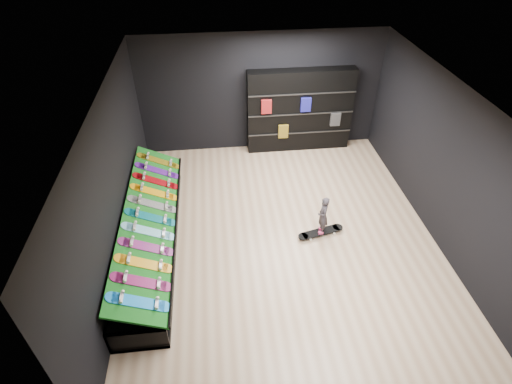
{
  "coord_description": "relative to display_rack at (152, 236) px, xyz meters",
  "views": [
    {
      "loc": [
        -1.18,
        -5.72,
        5.65
      ],
      "look_at": [
        -0.5,
        0.2,
        1.0
      ],
      "focal_mm": 28.0,
      "sensor_mm": 36.0,
      "label": 1
    }
  ],
  "objects": [
    {
      "name": "display_board_2",
      "position": [
        0.06,
        -1.14,
        0.49
      ],
      "size": [
        0.93,
        0.22,
        0.5
      ],
      "primitive_type": null,
      "rotation": [
        0.0,
        0.44,
        0.0
      ],
      "color": "orange",
      "rests_on": "turf_ramp"
    },
    {
      "name": "display_board_8",
      "position": [
        0.06,
        1.14,
        0.49
      ],
      "size": [
        0.93,
        0.22,
        0.5
      ],
      "primitive_type": null,
      "rotation": [
        0.0,
        0.44,
        0.0
      ],
      "color": "red",
      "rests_on": "turf_ramp"
    },
    {
      "name": "wall_left",
      "position": [
        -0.45,
        0.0,
        1.25
      ],
      "size": [
        0.02,
        7.0,
        3.0
      ],
      "primitive_type": "cube",
      "color": "black",
      "rests_on": "ground"
    },
    {
      "name": "display_board_1",
      "position": [
        0.06,
        -1.52,
        0.49
      ],
      "size": [
        0.93,
        0.22,
        0.5
      ],
      "primitive_type": null,
      "rotation": [
        0.0,
        0.44,
        0.0
      ],
      "color": "#E5198C",
      "rests_on": "turf_ramp"
    },
    {
      "name": "display_board_10",
      "position": [
        0.06,
        1.9,
        0.49
      ],
      "size": [
        0.93,
        0.22,
        0.5
      ],
      "primitive_type": null,
      "rotation": [
        0.0,
        0.44,
        0.0
      ],
      "color": "yellow",
      "rests_on": "turf_ramp"
    },
    {
      "name": "wall_front",
      "position": [
        2.55,
        -3.5,
        1.25
      ],
      "size": [
        6.0,
        0.02,
        3.0
      ],
      "primitive_type": "cube",
      "color": "black",
      "rests_on": "ground"
    },
    {
      "name": "ceiling",
      "position": [
        2.55,
        0.0,
        2.75
      ],
      "size": [
        6.0,
        7.0,
        0.01
      ],
      "primitive_type": "cube",
      "color": "white",
      "rests_on": "ground"
    },
    {
      "name": "display_board_6",
      "position": [
        0.06,
        0.38,
        0.49
      ],
      "size": [
        0.93,
        0.22,
        0.5
      ],
      "primitive_type": null,
      "rotation": [
        0.0,
        0.44,
        0.0
      ],
      "color": "black",
      "rests_on": "turf_ramp"
    },
    {
      "name": "display_rack",
      "position": [
        0.0,
        0.0,
        0.0
      ],
      "size": [
        0.9,
        4.5,
        0.5
      ],
      "primitive_type": null,
      "color": "black",
      "rests_on": "ground"
    },
    {
      "name": "back_shelving",
      "position": [
        3.52,
        3.32,
        0.81
      ],
      "size": [
        2.66,
        0.31,
        2.13
      ],
      "primitive_type": "cube",
      "color": "black",
      "rests_on": "ground"
    },
    {
      "name": "floor_skateboard",
      "position": [
        3.33,
        -0.07,
        -0.2
      ],
      "size": [
        1.0,
        0.44,
        0.09
      ],
      "primitive_type": null,
      "rotation": [
        0.0,
        0.0,
        0.24
      ],
      "color": "black",
      "rests_on": "ground"
    },
    {
      "name": "display_board_3",
      "position": [
        0.06,
        -0.76,
        0.49
      ],
      "size": [
        0.93,
        0.22,
        0.5
      ],
      "primitive_type": null,
      "rotation": [
        0.0,
        0.44,
        0.0
      ],
      "color": "#2626BF",
      "rests_on": "turf_ramp"
    },
    {
      "name": "wall_back",
      "position": [
        2.55,
        3.5,
        1.25
      ],
      "size": [
        6.0,
        0.02,
        3.0
      ],
      "primitive_type": "cube",
      "color": "black",
      "rests_on": "ground"
    },
    {
      "name": "display_board_4",
      "position": [
        0.06,
        -0.38,
        0.49
      ],
      "size": [
        0.93,
        0.22,
        0.5
      ],
      "primitive_type": null,
      "rotation": [
        0.0,
        0.44,
        0.0
      ],
      "color": "#0CB2E5",
      "rests_on": "turf_ramp"
    },
    {
      "name": "turf_ramp",
      "position": [
        0.05,
        0.0,
        0.46
      ],
      "size": [
        0.92,
        4.5,
        0.46
      ],
      "primitive_type": "cube",
      "rotation": [
        0.0,
        0.44,
        0.0
      ],
      "color": "#0D5311",
      "rests_on": "display_rack"
    },
    {
      "name": "child",
      "position": [
        3.33,
        -0.07,
        0.09
      ],
      "size": [
        0.15,
        0.2,
        0.51
      ],
      "primitive_type": "imported",
      "rotation": [
        0.0,
        0.0,
        -1.68
      ],
      "color": "black",
      "rests_on": "floor_skateboard"
    },
    {
      "name": "display_board_5",
      "position": [
        0.06,
        0.0,
        0.49
      ],
      "size": [
        0.93,
        0.22,
        0.5
      ],
      "primitive_type": null,
      "rotation": [
        0.0,
        0.44,
        0.0
      ],
      "color": "#0C8C99",
      "rests_on": "turf_ramp"
    },
    {
      "name": "display_board_7",
      "position": [
        0.06,
        0.76,
        0.49
      ],
      "size": [
        0.93,
        0.22,
        0.5
      ],
      "primitive_type": null,
      "rotation": [
        0.0,
        0.44,
        0.0
      ],
      "color": "yellow",
      "rests_on": "turf_ramp"
    },
    {
      "name": "display_board_9",
      "position": [
        0.06,
        1.52,
        0.49
      ],
      "size": [
        0.93,
        0.22,
        0.5
      ],
      "primitive_type": null,
      "rotation": [
        0.0,
        0.44,
        0.0
      ],
      "color": "purple",
      "rests_on": "turf_ramp"
    },
    {
      "name": "floor",
      "position": [
        2.55,
        0.0,
        -0.25
      ],
      "size": [
        6.0,
        7.0,
        0.01
      ],
      "primitive_type": "cube",
      "color": "tan",
      "rests_on": "ground"
    },
    {
      "name": "wall_right",
      "position": [
        5.55,
        0.0,
        1.25
      ],
      "size": [
        0.02,
        7.0,
        3.0
      ],
      "primitive_type": "cube",
      "color": "black",
      "rests_on": "ground"
    },
    {
      "name": "display_board_0",
      "position": [
        0.06,
        -1.9,
        0.49
      ],
      "size": [
        0.93,
        0.22,
        0.5
      ],
      "primitive_type": null,
      "rotation": [
        0.0,
        0.44,
        0.0
      ],
      "color": "blue",
      "rests_on": "turf_ramp"
    }
  ]
}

